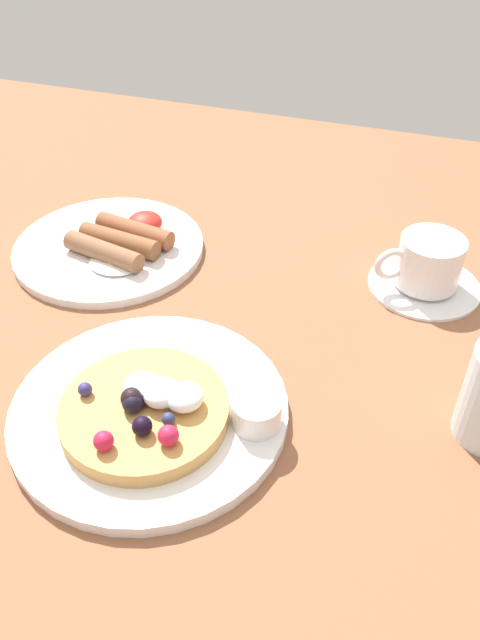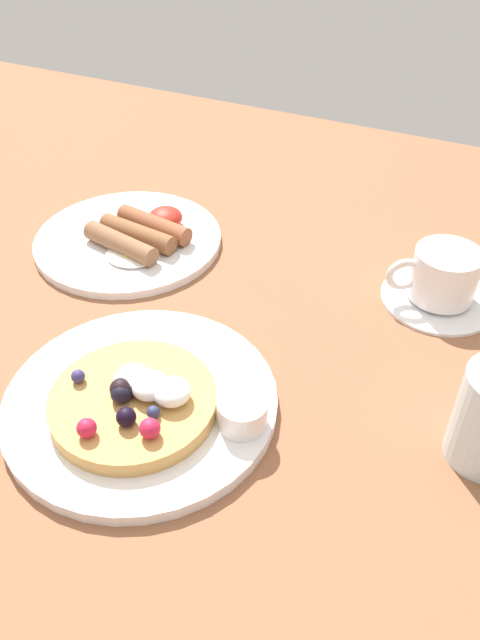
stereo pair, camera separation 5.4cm
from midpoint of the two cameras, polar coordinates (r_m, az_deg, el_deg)
name	(u,v)px [view 2 (the right image)]	position (r m, az deg, el deg)	size (l,w,h in m)	color
ground_plane	(200,366)	(0.65, -1.26, -4.27)	(2.04, 1.26, 0.03)	brown
pancake_plate	(141,401)	(0.59, -6.35, -7.43)	(0.25, 0.25, 0.01)	white
pancake_with_berries	(135,400)	(0.57, -6.78, -7.34)	(0.15, 0.15, 0.04)	tan
syrup_ramekin	(242,413)	(0.55, 3.04, -8.47)	(0.04, 0.04, 0.03)	white
breakfast_plate	(128,240)	(0.81, -8.17, 7.10)	(0.23, 0.23, 0.01)	white
fried_breakfast	(142,233)	(0.79, -6.91, 7.75)	(0.12, 0.13, 0.03)	brown
coffee_saucer	(439,297)	(0.75, 19.50, 1.86)	(0.13, 0.13, 0.01)	white
coffee_cup	(443,273)	(0.73, 19.93, 3.91)	(0.10, 0.07, 0.06)	white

